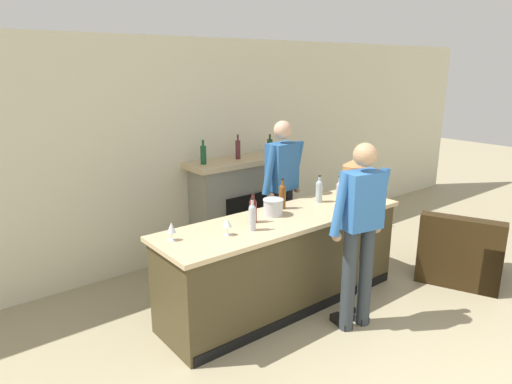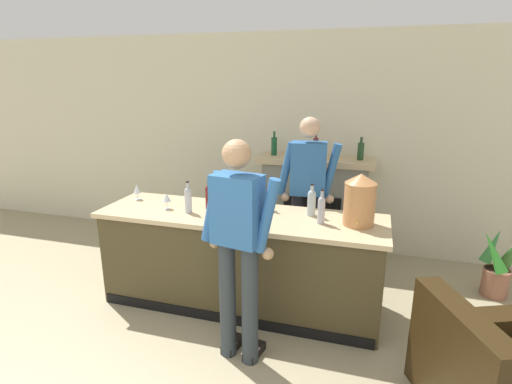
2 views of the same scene
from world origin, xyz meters
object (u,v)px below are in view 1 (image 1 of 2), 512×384
at_px(person_customer, 360,229).
at_px(potted_plant_corner, 365,210).
at_px(wine_bottle_rose_blush, 252,216).
at_px(wine_glass_mid_counter, 171,228).
at_px(wine_bottle_cabernet_heavy, 282,195).
at_px(wine_glass_near_bucket, 227,223).
at_px(ice_bucket_steel, 273,207).
at_px(armchair_black, 460,256).
at_px(wine_bottle_merlot_tall, 253,209).
at_px(person_bartender, 282,190).
at_px(fireplace_stone, 239,204).
at_px(wine_bottle_port_short, 339,192).
at_px(wine_bottle_riesling_slim, 319,190).
at_px(copper_dispenser, 354,178).

bearing_deg(person_customer, potted_plant_corner, 36.95).
distance_m(wine_bottle_rose_blush, wine_glass_mid_counter, 0.74).
relative_size(wine_bottle_cabernet_heavy, wine_glass_near_bucket, 2.05).
height_order(person_customer, ice_bucket_steel, person_customer).
bearing_deg(wine_glass_near_bucket, armchair_black, -15.47).
xyz_separation_m(person_customer, wine_glass_mid_counter, (-1.43, 0.89, 0.08)).
bearing_deg(wine_glass_near_bucket, wine_bottle_merlot_tall, 18.35).
bearing_deg(person_bartender, wine_bottle_cabernet_heavy, -131.34).
distance_m(fireplace_stone, person_customer, 2.26).
relative_size(ice_bucket_steel, wine_bottle_port_short, 0.67).
distance_m(person_bartender, wine_bottle_merlot_tall, 1.04).
height_order(wine_bottle_rose_blush, wine_glass_near_bucket, wine_bottle_rose_blush).
xyz_separation_m(wine_bottle_merlot_tall, wine_bottle_port_short, (1.11, -0.11, 0.01)).
xyz_separation_m(potted_plant_corner, person_bartender, (-1.94, -0.28, 0.71)).
xyz_separation_m(fireplace_stone, wine_bottle_riesling_slim, (0.16, -1.31, 0.45)).
height_order(wine_bottle_merlot_tall, wine_bottle_riesling_slim, wine_bottle_riesling_slim).
relative_size(wine_bottle_merlot_tall, wine_glass_mid_counter, 1.76).
bearing_deg(fireplace_stone, wine_bottle_cabernet_heavy, -104.80).
bearing_deg(wine_bottle_merlot_tall, person_bartender, 32.94).
bearing_deg(wine_bottle_rose_blush, fireplace_stone, 57.90).
xyz_separation_m(person_bartender, copper_dispenser, (0.55, -0.61, 0.17)).
height_order(wine_bottle_merlot_tall, wine_bottle_port_short, wine_bottle_port_short).
relative_size(person_bartender, wine_bottle_port_short, 5.83).
bearing_deg(person_customer, person_bartender, 78.31).
relative_size(potted_plant_corner, copper_dispenser, 1.58).
bearing_deg(wine_bottle_port_short, armchair_black, -31.78).
bearing_deg(wine_bottle_cabernet_heavy, wine_bottle_rose_blush, -153.66).
bearing_deg(wine_bottle_rose_blush, wine_glass_near_bucket, 171.10).
distance_m(wine_glass_near_bucket, wine_glass_mid_counter, 0.49).
distance_m(fireplace_stone, wine_bottle_rose_blush, 1.89).
distance_m(armchair_black, wine_bottle_rose_blush, 2.76).
distance_m(person_customer, wine_bottle_port_short, 0.90).
height_order(wine_glass_near_bucket, wine_glass_mid_counter, wine_glass_mid_counter).
height_order(person_customer, wine_bottle_cabernet_heavy, person_customer).
relative_size(person_bartender, wine_glass_mid_counter, 11.00).
bearing_deg(copper_dispenser, potted_plant_corner, 32.69).
bearing_deg(armchair_black, wine_glass_near_bucket, 164.53).
relative_size(person_bartender, wine_bottle_cabernet_heavy, 5.58).
bearing_deg(person_bartender, copper_dispenser, -48.06).
relative_size(ice_bucket_steel, wine_bottle_rose_blush, 0.68).
xyz_separation_m(armchair_black, copper_dispenser, (-0.96, 0.86, 0.92)).
relative_size(potted_plant_corner, wine_glass_near_bucket, 4.53).
xyz_separation_m(person_customer, wine_glass_near_bucket, (-0.98, 0.70, 0.08)).
bearing_deg(person_customer, armchair_black, -2.31).
height_order(armchair_black, ice_bucket_steel, ice_bucket_steel).
xyz_separation_m(wine_bottle_cabernet_heavy, wine_glass_near_bucket, (-0.90, -0.28, -0.03)).
height_order(armchair_black, person_customer, person_customer).
relative_size(potted_plant_corner, wine_bottle_riesling_slim, 2.37).
bearing_deg(wine_bottle_riesling_slim, person_customer, -114.06).
distance_m(wine_bottle_merlot_tall, wine_bottle_port_short, 1.11).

